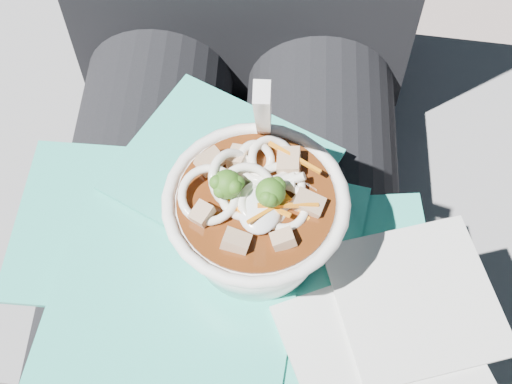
{
  "coord_description": "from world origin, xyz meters",
  "views": [
    {
      "loc": [
        0.04,
        -0.25,
        1.12
      ],
      "look_at": [
        0.03,
        -0.01,
        0.7
      ],
      "focal_mm": 50.0,
      "sensor_mm": 36.0,
      "label": 1
    }
  ],
  "objects_px": {
    "person_body": "(231,180)",
    "udon_bowl": "(256,216)",
    "plastic_bag": "(242,289)",
    "stone_ledge": "(241,268)",
    "lap": "(224,282)"
  },
  "relations": [
    {
      "from": "plastic_bag",
      "to": "udon_bowl",
      "type": "height_order",
      "value": "udon_bowl"
    },
    {
      "from": "stone_ledge",
      "to": "person_body",
      "type": "xyz_separation_m",
      "value": [
        0.0,
        -0.06,
        0.33
      ]
    },
    {
      "from": "udon_bowl",
      "to": "person_body",
      "type": "bearing_deg",
      "value": 106.27
    },
    {
      "from": "lap",
      "to": "udon_bowl",
      "type": "bearing_deg",
      "value": -12.71
    },
    {
      "from": "person_body",
      "to": "udon_bowl",
      "type": "xyz_separation_m",
      "value": [
        0.03,
        -0.1,
        0.11
      ]
    },
    {
      "from": "person_body",
      "to": "plastic_bag",
      "type": "xyz_separation_m",
      "value": [
        0.02,
        -0.13,
        0.06
      ]
    },
    {
      "from": "lap",
      "to": "udon_bowl",
      "type": "distance_m",
      "value": 0.14
    },
    {
      "from": "stone_ledge",
      "to": "lap",
      "type": "xyz_separation_m",
      "value": [
        0.0,
        -0.15,
        0.3
      ]
    },
    {
      "from": "person_body",
      "to": "udon_bowl",
      "type": "bearing_deg",
      "value": -73.73
    },
    {
      "from": "stone_ledge",
      "to": "udon_bowl",
      "type": "bearing_deg",
      "value": -79.57
    },
    {
      "from": "udon_bowl",
      "to": "stone_ledge",
      "type": "bearing_deg",
      "value": 100.43
    },
    {
      "from": "lap",
      "to": "udon_bowl",
      "type": "height_order",
      "value": "udon_bowl"
    },
    {
      "from": "stone_ledge",
      "to": "person_body",
      "type": "height_order",
      "value": "person_body"
    },
    {
      "from": "plastic_bag",
      "to": "person_body",
      "type": "bearing_deg",
      "value": 98.56
    },
    {
      "from": "lap",
      "to": "plastic_bag",
      "type": "bearing_deg",
      "value": -64.08
    }
  ]
}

